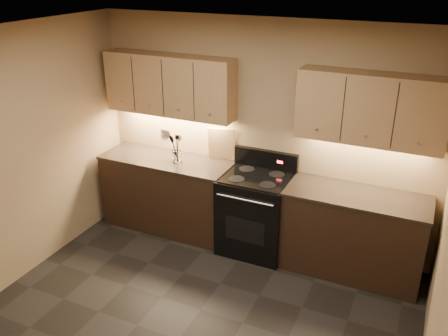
{
  "coord_description": "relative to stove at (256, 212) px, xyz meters",
  "views": [
    {
      "loc": [
        1.74,
        -2.8,
        3.14
      ],
      "look_at": [
        -0.22,
        1.45,
        1.07
      ],
      "focal_mm": 38.0,
      "sensor_mm": 36.0,
      "label": 1
    }
  ],
  "objects": [
    {
      "name": "wall_back",
      "position": [
        -0.08,
        0.32,
        0.82
      ],
      "size": [
        4.0,
        0.04,
        2.6
      ],
      "primitive_type": "cube",
      "color": "#9B865B",
      "rests_on": "ground"
    },
    {
      "name": "black_turner",
      "position": [
        -1.0,
        -0.03,
        0.63
      ],
      "size": [
        0.12,
        0.15,
        0.34
      ],
      "primitive_type": null,
      "rotation": [
        -0.19,
        -0.04,
        0.2
      ],
      "color": "black",
      "rests_on": "utensil_crock"
    },
    {
      "name": "utensil_crock",
      "position": [
        -1.02,
        -0.0,
        0.51
      ],
      "size": [
        0.12,
        0.12,
        0.14
      ],
      "color": "white",
      "rests_on": "counter_left"
    },
    {
      "name": "outlet_plate",
      "position": [
        -1.38,
        0.31,
        0.64
      ],
      "size": [
        0.08,
        0.01,
        0.12
      ],
      "primitive_type": "cube",
      "color": "#B2B5BA",
      "rests_on": "wall_back"
    },
    {
      "name": "upper_cab_right",
      "position": [
        1.1,
        0.17,
        1.32
      ],
      "size": [
        1.44,
        0.3,
        0.7
      ],
      "primitive_type": "cube",
      "color": "tan",
      "rests_on": "wall_back"
    },
    {
      "name": "counter_right",
      "position": [
        1.1,
        0.02,
        -0.01
      ],
      "size": [
        1.46,
        0.62,
        0.93
      ],
      "color": "black",
      "rests_on": "ground"
    },
    {
      "name": "cutting_board",
      "position": [
        -0.56,
        0.27,
        0.65
      ],
      "size": [
        0.33,
        0.16,
        0.41
      ],
      "primitive_type": "cube",
      "rotation": [
        0.17,
        0.0,
        0.23
      ],
      "color": "tan",
      "rests_on": "counter_left"
    },
    {
      "name": "wooden_spoon",
      "position": [
        -1.04,
        -0.01,
        0.63
      ],
      "size": [
        0.12,
        0.13,
        0.33
      ],
      "primitive_type": null,
      "rotation": [
        -0.14,
        0.21,
        0.26
      ],
      "color": "tan",
      "rests_on": "utensil_crock"
    },
    {
      "name": "black_spoon",
      "position": [
        -1.02,
        0.01,
        0.63
      ],
      "size": [
        0.1,
        0.14,
        0.33
      ],
      "primitive_type": null,
      "rotation": [
        0.25,
        -0.08,
        -0.11
      ],
      "color": "black",
      "rests_on": "utensil_crock"
    },
    {
      "name": "counter_left",
      "position": [
        -1.18,
        0.02,
        -0.01
      ],
      "size": [
        1.62,
        0.62,
        0.93
      ],
      "color": "black",
      "rests_on": "ground"
    },
    {
      "name": "ceiling",
      "position": [
        -0.08,
        -1.68,
        2.12
      ],
      "size": [
        4.0,
        4.0,
        0.0
      ],
      "primitive_type": "plane",
      "rotation": [
        3.14,
        0.0,
        0.0
      ],
      "color": "silver",
      "rests_on": "wall_back"
    },
    {
      "name": "upper_cab_left",
      "position": [
        -1.18,
        0.17,
        1.32
      ],
      "size": [
        1.6,
        0.3,
        0.7
      ],
      "primitive_type": "cube",
      "color": "tan",
      "rests_on": "wall_back"
    },
    {
      "name": "steel_skimmer",
      "position": [
        -0.99,
        -0.02,
        0.65
      ],
      "size": [
        0.27,
        0.16,
        0.37
      ],
      "primitive_type": null,
      "rotation": [
        -0.16,
        -0.53,
        -0.04
      ],
      "color": "silver",
      "rests_on": "utensil_crock"
    },
    {
      "name": "stove",
      "position": [
        0.0,
        0.0,
        0.0
      ],
      "size": [
        0.76,
        0.68,
        1.14
      ],
      "color": "black",
      "rests_on": "ground"
    },
    {
      "name": "wall_right",
      "position": [
        1.92,
        -1.68,
        0.82
      ],
      "size": [
        0.04,
        4.0,
        2.6
      ],
      "primitive_type": "cube",
      "color": "#9B865B",
      "rests_on": "ground"
    }
  ]
}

